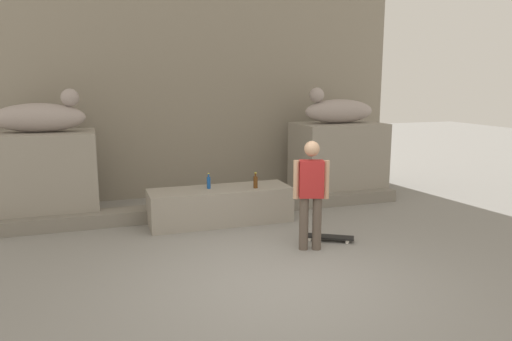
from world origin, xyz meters
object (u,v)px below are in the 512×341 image
object	(u,v)px
skater	(311,191)
bottle_brown	(256,182)
statue_reclining_left	(41,116)
skateboard	(329,237)
statue_reclining_right	(338,110)
bottle_blue	(209,182)

from	to	relation	value
skater	bottle_brown	bearing A→B (deg)	119.24
bottle_brown	statue_reclining_left	bearing A→B (deg)	159.25
skater	skateboard	world-z (taller)	skater
statue_reclining_right	bottle_brown	xyz separation A→B (m)	(-2.36, -1.37, -1.17)
statue_reclining_right	bottle_brown	bearing A→B (deg)	30.53
statue_reclining_right	bottle_brown	distance (m)	2.97
skater	skateboard	xyz separation A→B (m)	(0.46, 0.26, -0.86)
statue_reclining_left	bottle_brown	distance (m)	4.02
skater	bottle_blue	bearing A→B (deg)	139.22
statue_reclining_right	bottle_blue	bearing A→B (deg)	20.12
statue_reclining_left	skateboard	size ratio (longest dim) A/B	2.11
statue_reclining_left	skater	bearing A→B (deg)	-30.80
statue_reclining_right	bottle_blue	world-z (taller)	statue_reclining_right
skateboard	statue_reclining_right	bearing A→B (deg)	91.56
statue_reclining_left	skateboard	distance (m)	5.49
statue_reclining_right	skateboard	distance (m)	3.69
bottle_brown	bottle_blue	bearing A→B (deg)	163.85
statue_reclining_left	bottle_blue	world-z (taller)	statue_reclining_left
statue_reclining_left	skateboard	xyz separation A→B (m)	(4.37, -2.76, -1.85)
statue_reclining_right	bottle_brown	size ratio (longest dim) A/B	5.61
skater	skateboard	size ratio (longest dim) A/B	2.12
statue_reclining_right	skater	world-z (taller)	statue_reclining_right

